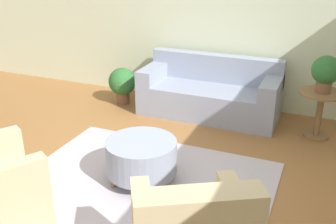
{
  "coord_description": "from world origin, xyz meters",
  "views": [
    {
      "loc": [
        1.63,
        -2.97,
        2.35
      ],
      "look_at": [
        0.15,
        0.55,
        0.75
      ],
      "focal_mm": 42.0,
      "sensor_mm": 36.0,
      "label": 1
    }
  ],
  "objects_px": {
    "ottoman_table": "(141,156)",
    "side_table": "(320,106)",
    "potted_plant_floor": "(122,83)",
    "potted_plant_on_side_table": "(326,72)",
    "couch": "(210,94)"
  },
  "relations": [
    {
      "from": "couch",
      "to": "potted_plant_on_side_table",
      "type": "xyz_separation_m",
      "value": [
        1.56,
        -0.21,
        0.59
      ]
    },
    {
      "from": "couch",
      "to": "potted_plant_floor",
      "type": "height_order",
      "value": "couch"
    },
    {
      "from": "ottoman_table",
      "to": "potted_plant_floor",
      "type": "bearing_deg",
      "value": 123.79
    },
    {
      "from": "couch",
      "to": "potted_plant_on_side_table",
      "type": "distance_m",
      "value": 1.68
    },
    {
      "from": "couch",
      "to": "potted_plant_on_side_table",
      "type": "height_order",
      "value": "potted_plant_on_side_table"
    },
    {
      "from": "side_table",
      "to": "potted_plant_on_side_table",
      "type": "bearing_deg",
      "value": -90.0
    },
    {
      "from": "couch",
      "to": "ottoman_table",
      "type": "bearing_deg",
      "value": -92.98
    },
    {
      "from": "couch",
      "to": "potted_plant_floor",
      "type": "xyz_separation_m",
      "value": [
        -1.44,
        -0.11,
        0.02
      ]
    },
    {
      "from": "ottoman_table",
      "to": "potted_plant_on_side_table",
      "type": "bearing_deg",
      "value": 48.52
    },
    {
      "from": "side_table",
      "to": "ottoman_table",
      "type": "bearing_deg",
      "value": -131.48
    },
    {
      "from": "ottoman_table",
      "to": "side_table",
      "type": "height_order",
      "value": "side_table"
    },
    {
      "from": "ottoman_table",
      "to": "potted_plant_floor",
      "type": "relative_size",
      "value": 1.28
    },
    {
      "from": "potted_plant_on_side_table",
      "to": "couch",
      "type": "bearing_deg",
      "value": 172.33
    },
    {
      "from": "potted_plant_floor",
      "to": "potted_plant_on_side_table",
      "type": "bearing_deg",
      "value": -1.85
    },
    {
      "from": "potted_plant_floor",
      "to": "ottoman_table",
      "type": "bearing_deg",
      "value": -56.21
    }
  ]
}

